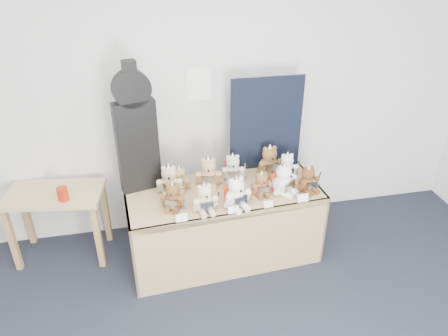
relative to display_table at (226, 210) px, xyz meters
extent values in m
plane|color=silver|center=(-0.45, 0.65, 0.81)|extent=(6.00, 0.00, 6.00)
cube|color=white|center=(-0.10, 0.65, 0.90)|extent=(0.21, 0.00, 0.30)
cube|color=#9C774F|center=(0.00, 0.07, 0.12)|extent=(1.69, 0.80, 0.06)
cube|color=#9C774F|center=(0.02, -0.26, -0.19)|extent=(1.65, 0.13, 0.69)
cube|color=#9C774F|center=(-0.82, 0.02, -0.19)|extent=(0.07, 0.69, 0.69)
cube|color=#9C774F|center=(0.81, 0.12, -0.19)|extent=(0.07, 0.69, 0.69)
cube|color=tan|center=(-1.43, 0.37, 0.11)|extent=(0.86, 0.56, 0.04)
cube|color=olive|center=(-1.81, 0.24, -0.22)|extent=(0.06, 0.06, 0.63)
cube|color=olive|center=(-1.76, 0.61, -0.22)|extent=(0.06, 0.06, 0.63)
cube|color=olive|center=(-1.10, 0.14, -0.22)|extent=(0.06, 0.06, 0.63)
cube|color=olive|center=(-1.04, 0.50, -0.22)|extent=(0.06, 0.06, 0.63)
cube|color=black|center=(-0.68, 0.26, 0.54)|extent=(0.35, 0.17, 0.79)
cylinder|color=black|center=(-0.68, 0.26, 1.04)|extent=(0.31, 0.16, 0.30)
cube|color=black|center=(-0.68, 0.26, 1.16)|extent=(0.12, 0.11, 0.20)
cube|color=black|center=(0.45, 0.40, 0.58)|extent=(0.65, 0.03, 0.86)
cylinder|color=#AD200B|center=(-1.32, 0.23, 0.19)|extent=(0.09, 0.09, 0.12)
ellipsoid|color=brown|center=(-0.45, -0.08, 0.21)|extent=(0.19, 0.17, 0.15)
sphere|color=brown|center=(-0.45, -0.08, 0.32)|extent=(0.11, 0.11, 0.11)
cylinder|color=brown|center=(-0.46, -0.13, 0.31)|extent=(0.05, 0.04, 0.05)
sphere|color=black|center=(-0.47, -0.15, 0.31)|extent=(0.02, 0.02, 0.02)
sphere|color=brown|center=(-0.48, -0.07, 0.36)|extent=(0.04, 0.04, 0.04)
sphere|color=brown|center=(-0.41, -0.10, 0.36)|extent=(0.04, 0.04, 0.04)
cylinder|color=brown|center=(-0.52, -0.08, 0.22)|extent=(0.07, 0.09, 0.11)
cylinder|color=brown|center=(-0.38, -0.13, 0.22)|extent=(0.07, 0.09, 0.11)
cylinder|color=brown|center=(-0.50, -0.12, 0.17)|extent=(0.08, 0.11, 0.05)
cylinder|color=brown|center=(-0.43, -0.15, 0.17)|extent=(0.08, 0.11, 0.05)
cube|color=silver|center=(-0.47, -0.14, 0.22)|extent=(0.10, 0.05, 0.08)
cone|color=silver|center=(-0.45, -0.08, 0.36)|extent=(0.09, 0.09, 0.07)
cube|color=silver|center=(-0.37, -0.14, 0.24)|extent=(0.02, 0.04, 0.16)
cube|color=silver|center=(-0.37, -0.14, 0.18)|extent=(0.05, 0.02, 0.01)
ellipsoid|color=beige|center=(-0.21, -0.18, 0.22)|extent=(0.18, 0.16, 0.16)
sphere|color=beige|center=(-0.21, -0.18, 0.33)|extent=(0.12, 0.12, 0.12)
cylinder|color=beige|center=(-0.20, -0.23, 0.32)|extent=(0.05, 0.03, 0.05)
sphere|color=black|center=(-0.20, -0.24, 0.32)|extent=(0.02, 0.02, 0.02)
sphere|color=beige|center=(-0.25, -0.18, 0.37)|extent=(0.04, 0.04, 0.04)
sphere|color=beige|center=(-0.17, -0.17, 0.37)|extent=(0.04, 0.04, 0.04)
cylinder|color=beige|center=(-0.28, -0.20, 0.23)|extent=(0.06, 0.09, 0.12)
cylinder|color=beige|center=(-0.13, -0.19, 0.23)|extent=(0.06, 0.09, 0.12)
cylinder|color=beige|center=(-0.24, -0.24, 0.17)|extent=(0.06, 0.11, 0.05)
cylinder|color=beige|center=(-0.16, -0.23, 0.17)|extent=(0.06, 0.11, 0.05)
cube|color=silver|center=(-0.20, -0.24, 0.22)|extent=(0.11, 0.03, 0.09)
cone|color=silver|center=(-0.21, -0.18, 0.38)|extent=(0.10, 0.10, 0.08)
cube|color=silver|center=(-0.10, -0.20, 0.25)|extent=(0.02, 0.04, 0.17)
cube|color=silver|center=(-0.10, -0.20, 0.19)|extent=(0.05, 0.01, 0.01)
ellipsoid|color=white|center=(0.05, -0.17, 0.22)|extent=(0.21, 0.20, 0.18)
sphere|color=white|center=(0.05, -0.17, 0.34)|extent=(0.13, 0.13, 0.13)
cylinder|color=white|center=(0.06, -0.22, 0.33)|extent=(0.06, 0.04, 0.05)
sphere|color=black|center=(0.07, -0.24, 0.33)|extent=(0.02, 0.02, 0.02)
sphere|color=white|center=(0.01, -0.18, 0.39)|extent=(0.04, 0.04, 0.04)
sphere|color=white|center=(0.09, -0.16, 0.39)|extent=(0.04, 0.04, 0.04)
cylinder|color=white|center=(-0.03, -0.21, 0.23)|extent=(0.08, 0.11, 0.13)
cylinder|color=white|center=(0.14, -0.16, 0.23)|extent=(0.08, 0.11, 0.13)
cylinder|color=white|center=(0.03, -0.24, 0.17)|extent=(0.09, 0.13, 0.05)
cylinder|color=white|center=(0.10, -0.22, 0.17)|extent=(0.09, 0.13, 0.05)
cube|color=silver|center=(0.07, -0.23, 0.23)|extent=(0.12, 0.05, 0.10)
cone|color=silver|center=(0.05, -0.17, 0.40)|extent=(0.11, 0.11, 0.08)
cube|color=silver|center=(0.16, -0.17, 0.26)|extent=(0.03, 0.05, 0.19)
cube|color=silver|center=(0.16, -0.17, 0.19)|extent=(0.05, 0.02, 0.01)
cube|color=red|center=(0.03, -0.10, 0.24)|extent=(0.15, 0.07, 0.16)
ellipsoid|color=brown|center=(0.29, -0.04, 0.21)|extent=(0.15, 0.14, 0.14)
sphere|color=brown|center=(0.29, -0.04, 0.30)|extent=(0.10, 0.10, 0.10)
cylinder|color=brown|center=(0.30, -0.08, 0.29)|extent=(0.05, 0.03, 0.04)
sphere|color=black|center=(0.30, -0.10, 0.29)|extent=(0.02, 0.02, 0.02)
sphere|color=brown|center=(0.26, -0.04, 0.34)|extent=(0.03, 0.03, 0.03)
sphere|color=brown|center=(0.32, -0.03, 0.34)|extent=(0.03, 0.03, 0.03)
cylinder|color=brown|center=(0.23, -0.06, 0.22)|extent=(0.05, 0.08, 0.11)
cylinder|color=brown|center=(0.36, -0.05, 0.22)|extent=(0.05, 0.08, 0.11)
cylinder|color=brown|center=(0.27, -0.09, 0.17)|extent=(0.05, 0.10, 0.04)
cylinder|color=brown|center=(0.33, -0.08, 0.17)|extent=(0.05, 0.10, 0.04)
cube|color=silver|center=(0.30, -0.09, 0.21)|extent=(0.09, 0.03, 0.08)
cone|color=silver|center=(0.29, -0.04, 0.35)|extent=(0.09, 0.09, 0.07)
cube|color=silver|center=(0.38, -0.05, 0.24)|extent=(0.02, 0.04, 0.15)
cube|color=silver|center=(0.38, -0.05, 0.18)|extent=(0.04, 0.01, 0.01)
ellipsoid|color=white|center=(0.48, -0.05, 0.23)|extent=(0.23, 0.23, 0.18)
sphere|color=white|center=(0.48, -0.05, 0.34)|extent=(0.13, 0.13, 0.13)
cylinder|color=white|center=(0.51, -0.10, 0.33)|extent=(0.06, 0.06, 0.06)
sphere|color=black|center=(0.52, -0.11, 0.33)|extent=(0.02, 0.02, 0.02)
sphere|color=white|center=(0.44, -0.07, 0.40)|extent=(0.04, 0.04, 0.04)
sphere|color=white|center=(0.51, -0.03, 0.40)|extent=(0.04, 0.04, 0.04)
cylinder|color=white|center=(0.42, -0.12, 0.23)|extent=(0.10, 0.11, 0.13)
cylinder|color=white|center=(0.56, -0.02, 0.23)|extent=(0.10, 0.11, 0.13)
cylinder|color=white|center=(0.48, -0.12, 0.17)|extent=(0.11, 0.13, 0.05)
cylinder|color=white|center=(0.55, -0.08, 0.17)|extent=(0.11, 0.13, 0.05)
cube|color=silver|center=(0.52, -0.11, 0.23)|extent=(0.11, 0.08, 0.10)
cone|color=silver|center=(0.48, -0.05, 0.40)|extent=(0.11, 0.11, 0.09)
cube|color=silver|center=(0.59, -0.01, 0.26)|extent=(0.04, 0.04, 0.19)
cube|color=silver|center=(0.59, -0.01, 0.19)|extent=(0.05, 0.04, 0.01)
cube|color=red|center=(0.44, 0.01, 0.24)|extent=(0.14, 0.11, 0.16)
ellipsoid|color=brown|center=(0.69, -0.06, 0.21)|extent=(0.19, 0.17, 0.15)
sphere|color=brown|center=(0.69, -0.06, 0.32)|extent=(0.11, 0.11, 0.11)
cylinder|color=brown|center=(0.71, -0.10, 0.31)|extent=(0.05, 0.04, 0.05)
sphere|color=black|center=(0.71, -0.12, 0.31)|extent=(0.02, 0.02, 0.02)
sphere|color=brown|center=(0.66, -0.07, 0.36)|extent=(0.04, 0.04, 0.04)
sphere|color=brown|center=(0.73, -0.05, 0.36)|extent=(0.04, 0.04, 0.04)
cylinder|color=brown|center=(0.63, -0.10, 0.22)|extent=(0.07, 0.09, 0.12)
cylinder|color=brown|center=(0.77, -0.05, 0.22)|extent=(0.07, 0.09, 0.12)
cylinder|color=brown|center=(0.68, -0.12, 0.17)|extent=(0.08, 0.11, 0.05)
cylinder|color=brown|center=(0.74, -0.10, 0.17)|extent=(0.08, 0.11, 0.05)
cube|color=silver|center=(0.71, -0.12, 0.22)|extent=(0.10, 0.05, 0.08)
cone|color=silver|center=(0.69, -0.06, 0.36)|extent=(0.10, 0.10, 0.07)
cube|color=silver|center=(0.79, -0.06, 0.24)|extent=(0.02, 0.04, 0.16)
cube|color=silver|center=(0.79, -0.06, 0.18)|extent=(0.05, 0.02, 0.01)
ellipsoid|color=#BEAF8A|center=(-0.45, 0.14, 0.22)|extent=(0.18, 0.16, 0.17)
sphere|color=#BEAF8A|center=(-0.45, 0.14, 0.34)|extent=(0.13, 0.13, 0.13)
cylinder|color=#BEAF8A|center=(-0.46, 0.09, 0.33)|extent=(0.06, 0.03, 0.05)
sphere|color=black|center=(-0.46, 0.07, 0.33)|extent=(0.02, 0.02, 0.02)
sphere|color=#BEAF8A|center=(-0.49, 0.15, 0.39)|extent=(0.04, 0.04, 0.04)
sphere|color=#BEAF8A|center=(-0.41, 0.14, 0.39)|extent=(0.04, 0.04, 0.04)
cylinder|color=#BEAF8A|center=(-0.53, 0.13, 0.23)|extent=(0.06, 0.10, 0.13)
cylinder|color=#BEAF8A|center=(-0.37, 0.12, 0.23)|extent=(0.06, 0.10, 0.13)
cylinder|color=#BEAF8A|center=(-0.49, 0.09, 0.17)|extent=(0.06, 0.12, 0.05)
cylinder|color=#BEAF8A|center=(-0.42, 0.08, 0.17)|extent=(0.06, 0.12, 0.05)
cube|color=silver|center=(-0.46, 0.08, 0.23)|extent=(0.11, 0.03, 0.09)
cone|color=silver|center=(-0.45, 0.14, 0.39)|extent=(0.11, 0.11, 0.08)
cube|color=silver|center=(-0.35, 0.10, 0.26)|extent=(0.02, 0.04, 0.18)
cube|color=silver|center=(-0.35, 0.10, 0.19)|extent=(0.05, 0.01, 0.01)
ellipsoid|color=tan|center=(-0.11, 0.19, 0.23)|extent=(0.20, 0.18, 0.18)
sphere|color=tan|center=(-0.11, 0.19, 0.34)|extent=(0.13, 0.13, 0.13)
cylinder|color=tan|center=(-0.12, 0.14, 0.33)|extent=(0.06, 0.04, 0.06)
sphere|color=black|center=(-0.12, 0.12, 0.33)|extent=(0.02, 0.02, 0.02)
sphere|color=tan|center=(-0.15, 0.20, 0.40)|extent=(0.04, 0.04, 0.04)
sphere|color=tan|center=(-0.07, 0.19, 0.40)|extent=(0.04, 0.04, 0.04)
cylinder|color=tan|center=(-0.20, 0.18, 0.23)|extent=(0.06, 0.10, 0.13)
cylinder|color=tan|center=(-0.03, 0.16, 0.23)|extent=(0.06, 0.10, 0.13)
cylinder|color=tan|center=(-0.16, 0.14, 0.17)|extent=(0.07, 0.12, 0.05)
cylinder|color=tan|center=(-0.08, 0.12, 0.17)|extent=(0.07, 0.12, 0.05)
cube|color=silver|center=(-0.12, 0.12, 0.23)|extent=(0.12, 0.04, 0.10)
cone|color=silver|center=(-0.11, 0.19, 0.40)|extent=(0.11, 0.11, 0.09)
cube|color=silver|center=(-0.01, 0.14, 0.26)|extent=(0.02, 0.05, 0.19)
cube|color=silver|center=(-0.01, 0.14, 0.19)|extent=(0.05, 0.02, 0.01)
ellipsoid|color=silver|center=(0.11, 0.24, 0.22)|extent=(0.18, 0.15, 0.16)
sphere|color=silver|center=(0.11, 0.24, 0.33)|extent=(0.12, 0.12, 0.12)
cylinder|color=silver|center=(0.11, 0.19, 0.32)|extent=(0.05, 0.03, 0.05)
sphere|color=black|center=(0.10, 0.17, 0.32)|extent=(0.02, 0.02, 0.02)
sphere|color=silver|center=(0.07, 0.24, 0.37)|extent=(0.04, 0.04, 0.04)
sphere|color=silver|center=(0.15, 0.24, 0.37)|extent=(0.04, 0.04, 0.04)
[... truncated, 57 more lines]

